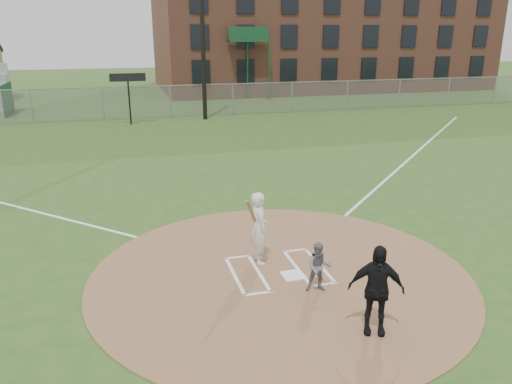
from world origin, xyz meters
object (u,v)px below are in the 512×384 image
object	(u,v)px
catcher	(319,267)
batter_at_plate	(259,228)
home_plate	(293,275)
umpire	(376,290)

from	to	relation	value
catcher	batter_at_plate	distance (m)	1.84
home_plate	catcher	xyz separation A→B (m)	(0.29, -0.73, 0.51)
home_plate	catcher	size ratio (longest dim) A/B	0.45
catcher	umpire	bearing A→B (deg)	-61.70
umpire	catcher	bearing A→B (deg)	125.84
home_plate	umpire	xyz separation A→B (m)	(0.67, -2.37, 0.82)
batter_at_plate	umpire	bearing A→B (deg)	-69.91
home_plate	batter_at_plate	distance (m)	1.33
catcher	batter_at_plate	world-z (taller)	batter_at_plate
umpire	home_plate	bearing A→B (deg)	128.54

